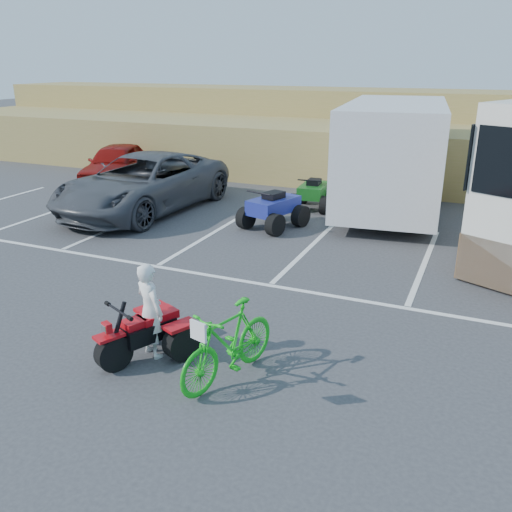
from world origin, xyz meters
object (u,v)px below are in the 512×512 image
at_px(red_car, 117,164).
at_px(quad_atv_blue, 273,227).
at_px(rider, 150,310).
at_px(green_dirt_bike, 229,343).
at_px(grey_pickup, 143,183).
at_px(red_trike_atv, 145,357).
at_px(cargo_trailer, 393,153).
at_px(quad_atv_green, 313,208).

xyz_separation_m(red_car, quad_atv_blue, (7.38, -3.00, -0.72)).
xyz_separation_m(rider, red_car, (-8.18, 10.03, -0.03)).
xyz_separation_m(green_dirt_bike, grey_pickup, (-6.37, 7.25, 0.28)).
distance_m(red_trike_atv, grey_pickup, 8.82).
bearing_deg(green_dirt_bike, quad_atv_blue, 122.65).
relative_size(grey_pickup, cargo_trailer, 0.86).
bearing_deg(quad_atv_green, rider, -91.43).
height_order(cargo_trailer, quad_atv_blue, cargo_trailer).
distance_m(red_car, cargo_trailer, 9.95).
xyz_separation_m(green_dirt_bike, quad_atv_blue, (-2.17, 7.16, -0.56)).
distance_m(quad_atv_blue, quad_atv_green, 2.38).
bearing_deg(quad_atv_green, cargo_trailer, 16.09).
xyz_separation_m(green_dirt_bike, cargo_trailer, (0.35, 10.29, 1.14)).
distance_m(cargo_trailer, quad_atv_blue, 4.37).
distance_m(rider, cargo_trailer, 10.35).
height_order(red_car, cargo_trailer, cargo_trailer).
bearing_deg(green_dirt_bike, quad_atv_green, 116.45).
height_order(green_dirt_bike, quad_atv_green, green_dirt_bike).
bearing_deg(quad_atv_blue, cargo_trailer, 68.18).
bearing_deg(red_car, quad_atv_blue, -38.96).
xyz_separation_m(rider, grey_pickup, (-5.00, 7.12, 0.10)).
relative_size(rider, quad_atv_green, 0.96).
xyz_separation_m(cargo_trailer, quad_atv_green, (-2.14, -0.78, -1.71)).
bearing_deg(cargo_trailer, quad_atv_blue, -135.36).
bearing_deg(red_car, green_dirt_bike, -63.64).
bearing_deg(quad_atv_blue, red_trike_atv, -67.14).
height_order(green_dirt_bike, cargo_trailer, cargo_trailer).
distance_m(red_trike_atv, green_dirt_bike, 1.54).
xyz_separation_m(red_trike_atv, grey_pickup, (-4.94, 7.26, 0.84)).
xyz_separation_m(red_trike_atv, red_car, (-8.11, 10.16, 0.72)).
bearing_deg(cargo_trailer, grey_pickup, -162.20).
relative_size(red_car, cargo_trailer, 0.60).
xyz_separation_m(red_trike_atv, green_dirt_bike, (1.43, 0.01, 0.56)).
bearing_deg(quad_atv_green, quad_atv_blue, -103.18).
relative_size(green_dirt_bike, red_car, 0.44).
relative_size(grey_pickup, quad_atv_blue, 3.60).
relative_size(grey_pickup, red_car, 1.43).
height_order(grey_pickup, quad_atv_green, grey_pickup).
height_order(red_trike_atv, quad_atv_blue, quad_atv_blue).
relative_size(green_dirt_bike, quad_atv_blue, 1.12).
bearing_deg(rider, red_car, -26.24).
distance_m(green_dirt_bike, quad_atv_green, 9.70).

